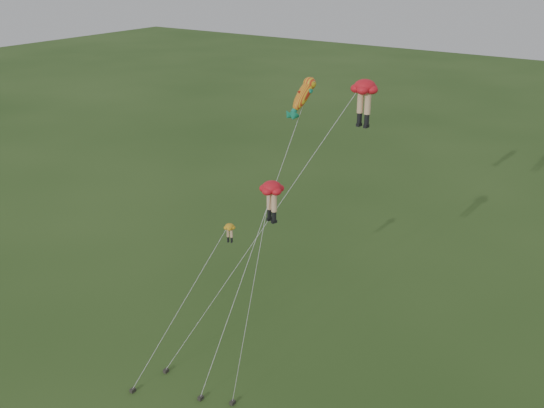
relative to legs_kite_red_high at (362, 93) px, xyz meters
The scene contains 5 objects.
ground 21.70m from the legs_kite_red_high, 129.65° to the right, with size 300.00×300.00×0.00m, color #294719.
legs_kite_red_high is the anchor object (origin of this frame).
legs_kite_red_mid 8.29m from the legs_kite_red_high, 110.60° to the right, with size 2.31×3.70×14.61m.
legs_kite_yellow 13.67m from the legs_kite_red_high, 155.49° to the right, with size 2.37×9.15×9.35m.
fish_kite 4.70m from the legs_kite_red_high, behind, with size 1.79×11.81×19.30m.
Camera 1 is at (22.64, -24.33, 26.59)m, focal length 40.00 mm.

